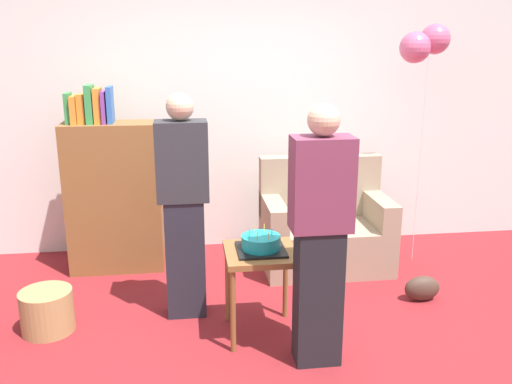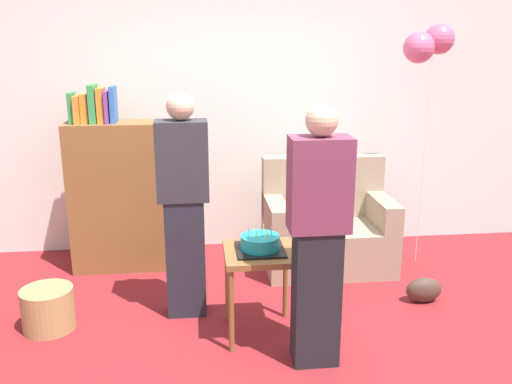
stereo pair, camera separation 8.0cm
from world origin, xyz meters
name	(u,v)px [view 1 (the left image)]	position (x,y,z in m)	size (l,w,h in m)	color
ground_plane	(273,351)	(0.00, 0.00, 0.00)	(8.00, 8.00, 0.00)	maroon
wall_back	(240,107)	(0.00, 2.05, 1.35)	(6.00, 0.10, 2.70)	silver
couch	(324,229)	(0.68, 1.37, 0.34)	(1.10, 0.70, 0.96)	gray
bookshelf	(114,193)	(-1.15, 1.55, 0.69)	(0.80, 0.36, 1.61)	brown
side_table	(261,264)	(-0.05, 0.25, 0.52)	(0.48, 0.48, 0.61)	brown
birthday_cake	(261,244)	(-0.05, 0.25, 0.66)	(0.32, 0.32, 0.16)	black
person_blowing_candles	(184,206)	(-0.55, 0.61, 0.83)	(0.36, 0.22, 1.63)	#23232D
person_holding_cake	(320,237)	(0.25, -0.13, 0.83)	(0.36, 0.22, 1.63)	black
wicker_basket	(47,311)	(-1.52, 0.47, 0.15)	(0.36, 0.36, 0.30)	#A88451
handbag	(422,288)	(1.27, 0.57, 0.10)	(0.28, 0.14, 0.20)	#473328
balloon_bunch	(425,44)	(1.52, 1.43, 1.94)	(0.44, 0.29, 2.10)	silver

